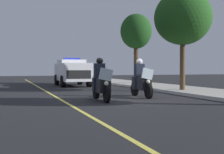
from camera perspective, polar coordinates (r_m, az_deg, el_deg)
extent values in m
plane|color=black|center=(12.41, 0.79, -4.22)|extent=(80.00, 80.00, 0.00)
cube|color=#B7B5AD|center=(14.04, 14.38, -3.28)|extent=(48.00, 0.24, 0.15)
cube|color=#A8A399|center=(15.19, 20.31, -3.05)|extent=(48.00, 3.60, 0.10)
cube|color=#E0D14C|center=(11.80, -9.65, -4.53)|extent=(48.00, 0.12, 0.01)
cylinder|color=black|center=(10.89, -1.05, -3.36)|extent=(0.64, 0.14, 0.64)
cylinder|color=black|center=(12.32, -3.12, -2.77)|extent=(0.64, 0.16, 0.64)
cube|color=black|center=(11.56, -2.12, -1.57)|extent=(1.21, 0.47, 0.56)
ellipsoid|color=black|center=(11.50, -2.05, -0.09)|extent=(0.57, 0.34, 0.24)
cube|color=silver|center=(10.94, -1.20, 0.50)|extent=(0.08, 0.56, 0.53)
sphere|color=#F9F4CC|center=(10.90, -1.11, -1.25)|extent=(0.17, 0.17, 0.17)
sphere|color=red|center=(11.02, -2.20, 0.14)|extent=(0.09, 0.09, 0.09)
sphere|color=#1933F2|center=(11.12, -0.61, 0.15)|extent=(0.09, 0.09, 0.09)
cube|color=black|center=(11.76, -2.44, 1.21)|extent=(0.29, 0.41, 0.60)
cube|color=black|center=(11.78, -1.42, -1.51)|extent=(0.18, 0.15, 0.56)
cube|color=black|center=(11.67, -3.30, -1.54)|extent=(0.18, 0.15, 0.56)
sphere|color=black|center=(11.75, -2.41, 3.16)|extent=(0.28, 0.28, 0.28)
cylinder|color=black|center=(12.38, 7.13, -2.76)|extent=(0.64, 0.14, 0.64)
cylinder|color=black|center=(13.74, 4.44, -2.31)|extent=(0.64, 0.16, 0.64)
cube|color=black|center=(13.02, 5.75, -1.21)|extent=(1.21, 0.47, 0.56)
ellipsoid|color=black|center=(12.96, 5.85, 0.10)|extent=(0.57, 0.34, 0.24)
cube|color=silver|center=(12.43, 6.94, 0.63)|extent=(0.08, 0.56, 0.53)
sphere|color=#F9F4CC|center=(12.39, 7.06, -0.90)|extent=(0.17, 0.17, 0.17)
sphere|color=red|center=(12.49, 6.02, 0.31)|extent=(0.09, 0.09, 0.09)
sphere|color=#1933F2|center=(12.62, 7.35, 0.32)|extent=(0.09, 0.09, 0.09)
cube|color=black|center=(13.21, 5.35, 1.26)|extent=(0.29, 0.41, 0.60)
cube|color=black|center=(13.26, 6.24, -1.16)|extent=(0.18, 0.15, 0.56)
cube|color=black|center=(13.10, 4.65, -1.20)|extent=(0.18, 0.15, 0.56)
sphere|color=silver|center=(13.20, 5.39, 2.99)|extent=(0.28, 0.28, 0.28)
cube|color=silver|center=(21.52, -7.80, 0.99)|extent=(4.95, 2.04, 1.24)
cube|color=silver|center=(21.82, -7.96, 2.84)|extent=(2.45, 1.82, 0.36)
cube|color=#2633D8|center=(21.63, -7.86, 3.53)|extent=(0.31, 1.21, 0.14)
cube|color=black|center=(19.17, -6.49, 0.49)|extent=(0.17, 1.62, 0.56)
cylinder|color=black|center=(20.22, -4.48, -0.80)|extent=(0.81, 0.30, 0.80)
cylinder|color=black|center=(19.86, -9.53, -0.87)|extent=(0.81, 0.30, 0.80)
cylinder|color=black|center=(23.24, -6.32, -0.48)|extent=(0.81, 0.30, 0.80)
cylinder|color=black|center=(22.93, -10.72, -0.53)|extent=(0.81, 0.30, 0.80)
cylinder|color=#4C3823|center=(16.61, 13.56, 2.25)|extent=(0.29, 0.29, 2.71)
ellipsoid|color=#1E4C19|center=(16.85, 13.62, 11.17)|extent=(3.14, 3.14, 2.99)
cylinder|color=#42301E|center=(23.42, 4.69, 2.63)|extent=(0.35, 0.35, 3.13)
ellipsoid|color=#194216|center=(23.61, 4.71, 8.87)|extent=(2.50, 2.50, 2.76)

